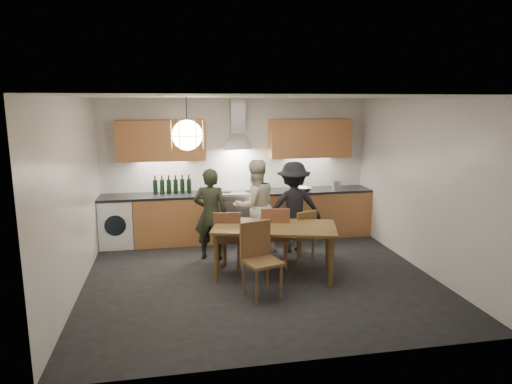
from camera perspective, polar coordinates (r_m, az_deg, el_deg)
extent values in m
plane|color=black|center=(6.82, 0.46, -10.60)|extent=(5.00, 5.00, 0.00)
cube|color=white|center=(8.64, -2.42, 2.98)|extent=(5.00, 0.02, 2.60)
cube|color=white|center=(4.33, 6.30, -5.40)|extent=(5.00, 0.02, 2.60)
cube|color=white|center=(6.46, -21.84, -0.61)|extent=(0.02, 4.50, 2.60)
cube|color=white|center=(7.35, 19.97, 0.87)|extent=(0.02, 4.50, 2.60)
cube|color=white|center=(6.33, 0.50, 11.81)|extent=(5.00, 4.50, 0.02)
cube|color=#CA864D|center=(8.43, -10.02, -3.42)|extent=(1.45, 0.60, 0.86)
cube|color=#CA864D|center=(8.85, 7.41, -2.64)|extent=(2.05, 0.60, 0.86)
cube|color=white|center=(8.48, -16.96, -3.69)|extent=(0.58, 0.58, 0.85)
cube|color=black|center=(8.33, -12.18, -0.50)|extent=(2.05, 0.62, 0.04)
cube|color=black|center=(8.76, 7.48, 0.22)|extent=(2.05, 0.62, 0.04)
cube|color=silver|center=(8.52, -2.08, -3.30)|extent=(0.90, 0.60, 0.80)
cube|color=black|center=(8.26, -1.78, -3.92)|extent=(0.78, 0.02, 0.42)
cube|color=slate|center=(8.43, -2.10, -0.40)|extent=(0.90, 0.60, 0.08)
cube|color=silver|center=(8.16, -1.83, -0.35)|extent=(0.90, 0.08, 0.04)
cube|color=#CE864F|center=(8.31, -11.75, 6.33)|extent=(1.55, 0.35, 0.72)
cube|color=#CE864F|center=(8.71, 6.76, 6.69)|extent=(1.55, 0.35, 0.72)
cube|color=silver|center=(8.43, -2.35, 9.54)|extent=(0.26, 0.22, 0.62)
cylinder|color=black|center=(6.12, -8.67, 9.37)|extent=(0.01, 0.01, 0.50)
sphere|color=#FFE0A5|center=(6.13, -8.60, 7.04)|extent=(0.40, 0.40, 0.40)
torus|color=gold|center=(6.13, -8.60, 7.04)|extent=(0.43, 0.43, 0.01)
cube|color=brown|center=(6.70, 2.34, -4.42)|extent=(1.95, 1.34, 0.04)
cylinder|color=brown|center=(6.55, -5.00, -8.25)|extent=(0.07, 0.07, 0.71)
cylinder|color=brown|center=(7.23, -3.99, -6.35)|extent=(0.07, 0.07, 0.71)
cylinder|color=brown|center=(6.48, 9.41, -8.59)|extent=(0.07, 0.07, 0.71)
cylinder|color=brown|center=(7.17, 8.98, -6.63)|extent=(0.07, 0.07, 0.71)
cube|color=brown|center=(7.12, -3.59, -5.90)|extent=(0.47, 0.47, 0.04)
cube|color=brown|center=(6.88, -3.65, -4.40)|extent=(0.41, 0.10, 0.45)
cylinder|color=brown|center=(7.35, -2.23, -7.22)|extent=(0.04, 0.04, 0.42)
cylinder|color=brown|center=(7.04, -2.23, -8.08)|extent=(0.04, 0.04, 0.42)
cylinder|color=brown|center=(7.36, -4.85, -7.24)|extent=(0.04, 0.04, 0.42)
cylinder|color=brown|center=(7.04, -4.96, -8.09)|extent=(0.04, 0.04, 0.42)
cube|color=brown|center=(7.15, 2.34, -5.62)|extent=(0.51, 0.51, 0.04)
cube|color=brown|center=(6.89, 2.43, -4.04)|extent=(0.43, 0.12, 0.47)
cylinder|color=brown|center=(7.40, 3.64, -7.02)|extent=(0.04, 0.04, 0.44)
cylinder|color=brown|center=(7.07, 3.82, -7.91)|extent=(0.04, 0.04, 0.44)
cylinder|color=brown|center=(7.38, 0.90, -7.03)|extent=(0.04, 0.04, 0.44)
cylinder|color=brown|center=(7.05, 0.95, -7.92)|extent=(0.04, 0.04, 0.44)
cube|color=brown|center=(7.40, 5.42, -5.50)|extent=(0.51, 0.51, 0.04)
cube|color=brown|center=(7.21, 6.35, -4.06)|extent=(0.37, 0.19, 0.42)
cylinder|color=brown|center=(7.67, 5.53, -6.57)|extent=(0.03, 0.03, 0.39)
cylinder|color=brown|center=(7.45, 7.09, -7.15)|extent=(0.03, 0.03, 0.39)
cylinder|color=brown|center=(7.48, 3.69, -7.01)|extent=(0.03, 0.03, 0.39)
cylinder|color=brown|center=(7.25, 5.24, -7.62)|extent=(0.03, 0.03, 0.39)
cube|color=brown|center=(6.02, 0.81, -8.76)|extent=(0.56, 0.56, 0.04)
cube|color=brown|center=(6.11, -0.10, -5.87)|extent=(0.44, 0.17, 0.49)
cylinder|color=brown|center=(5.89, 0.10, -11.84)|extent=(0.04, 0.04, 0.45)
cylinder|color=brown|center=(6.18, -1.50, -10.69)|extent=(0.04, 0.04, 0.45)
cylinder|color=brown|center=(6.05, 3.16, -11.20)|extent=(0.04, 0.04, 0.45)
cylinder|color=brown|center=(6.34, 1.45, -10.12)|extent=(0.04, 0.04, 0.45)
imported|color=black|center=(7.41, -5.70, -2.77)|extent=(0.62, 0.48, 1.50)
imported|color=beige|center=(7.72, -0.13, -1.80)|extent=(0.91, 0.79, 1.59)
imported|color=black|center=(7.79, 4.69, -1.89)|extent=(1.02, 0.61, 1.55)
imported|color=#B3B3B7|center=(8.57, 6.04, 0.39)|extent=(0.30, 0.30, 0.07)
cylinder|color=silver|center=(8.89, 9.97, 0.88)|extent=(0.23, 0.23, 0.13)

